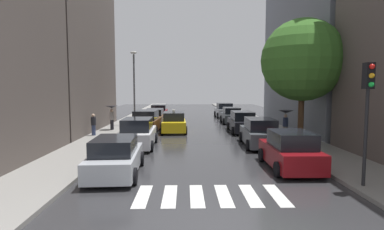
{
  "coord_description": "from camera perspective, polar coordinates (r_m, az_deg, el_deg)",
  "views": [
    {
      "loc": [
        -0.83,
        -7.69,
        3.59
      ],
      "look_at": [
        -0.14,
        23.95,
        0.8
      ],
      "focal_mm": 28.92,
      "sensor_mm": 36.0,
      "label": 1
    }
  ],
  "objects": [
    {
      "name": "taxi_midroad",
      "position": [
        25.35,
        -3.38,
        -1.37
      ],
      "size": [
        2.21,
        4.67,
        1.81
      ],
      "rotation": [
        0.0,
        0.0,
        1.61
      ],
      "color": "yellow",
      "rests_on": "ground"
    },
    {
      "name": "pedestrian_foreground",
      "position": [
        23.51,
        -17.71,
        -1.62
      ],
      "size": [
        0.36,
        0.36,
        1.57
      ],
      "rotation": [
        0.0,
        0.0,
        5.07
      ],
      "color": "navy",
      "rests_on": "sidewalk_left"
    },
    {
      "name": "parked_car_right_fourth",
      "position": [
        31.81,
        7.25,
        -0.13
      ],
      "size": [
        2.02,
        4.11,
        1.6
      ],
      "rotation": [
        0.0,
        0.0,
        1.56
      ],
      "color": "#474C51",
      "rests_on": "ground"
    },
    {
      "name": "street_tree_right",
      "position": [
        20.73,
        19.72,
        9.48
      ],
      "size": [
        5.12,
        5.12,
        7.72
      ],
      "color": "#513823",
      "rests_on": "sidewalk_right"
    },
    {
      "name": "parked_car_right_third",
      "position": [
        25.27,
        9.19,
        -1.37
      ],
      "size": [
        2.05,
        4.58,
        1.71
      ],
      "rotation": [
        0.0,
        0.0,
        1.56
      ],
      "color": "black",
      "rests_on": "ground"
    },
    {
      "name": "ground_plane",
      "position": [
        31.9,
        0.25,
        -1.46
      ],
      "size": [
        28.0,
        72.0,
        0.04
      ],
      "primitive_type": "cube",
      "color": "#2C2C2F"
    },
    {
      "name": "crosswalk_stripes",
      "position": [
        10.67,
        3.39,
        -14.61
      ],
      "size": [
        4.95,
        2.2,
        0.01
      ],
      "color": "silver",
      "rests_on": "ground"
    },
    {
      "name": "parked_car_right_fifth",
      "position": [
        38.09,
        5.97,
        0.82
      ],
      "size": [
        2.23,
        4.09,
        1.74
      ],
      "rotation": [
        0.0,
        0.0,
        1.61
      ],
      "color": "#B2B7BF",
      "rests_on": "ground"
    },
    {
      "name": "lamp_post_left",
      "position": [
        29.14,
        -10.63,
        5.88
      ],
      "size": [
        0.6,
        0.28,
        6.77
      ],
      "color": "#595B60",
      "rests_on": "sidewalk_left"
    },
    {
      "name": "parked_car_right_nearest",
      "position": [
        14.42,
        17.65,
        -6.41
      ],
      "size": [
        2.07,
        4.1,
        1.69
      ],
      "rotation": [
        0.0,
        0.0,
        1.56
      ],
      "color": "maroon",
      "rests_on": "ground"
    },
    {
      "name": "parked_car_left_second",
      "position": [
        19.01,
        -9.97,
        -3.42
      ],
      "size": [
        2.15,
        4.45,
        1.77
      ],
      "rotation": [
        0.0,
        0.0,
        1.59
      ],
      "color": "silver",
      "rests_on": "ground"
    },
    {
      "name": "traffic_light_right_corner",
      "position": [
        12.23,
        29.68,
        2.95
      ],
      "size": [
        0.3,
        0.42,
        4.3
      ],
      "color": "black",
      "rests_on": "sidewalk_right"
    },
    {
      "name": "building_right_mid",
      "position": [
        29.71,
        23.0,
        14.36
      ],
      "size": [
        6.0,
        15.35,
        17.21
      ],
      "primitive_type": "cube",
      "color": "slate",
      "rests_on": "ground"
    },
    {
      "name": "pedestrian_by_kerb",
      "position": [
        22.2,
        16.88,
        -0.47
      ],
      "size": [
        1.02,
        1.02,
        1.9
      ],
      "rotation": [
        0.0,
        0.0,
        0.61
      ],
      "color": "gray",
      "rests_on": "sidewalk_right"
    },
    {
      "name": "parked_car_left_third",
      "position": [
        25.4,
        -8.39,
        -1.26
      ],
      "size": [
        2.32,
        4.82,
        1.78
      ],
      "rotation": [
        0.0,
        0.0,
        1.53
      ],
      "color": "brown",
      "rests_on": "ground"
    },
    {
      "name": "pedestrian_near_tree",
      "position": [
        26.23,
        -14.58,
        0.51
      ],
      "size": [
        1.03,
        1.03,
        1.97
      ],
      "rotation": [
        0.0,
        0.0,
        2.09
      ],
      "color": "black",
      "rests_on": "sidewalk_left"
    },
    {
      "name": "parked_car_left_fourth",
      "position": [
        30.62,
        -6.92,
        -0.36
      ],
      "size": [
        2.07,
        4.82,
        1.55
      ],
      "rotation": [
        0.0,
        0.0,
        1.56
      ],
      "color": "brown",
      "rests_on": "ground"
    },
    {
      "name": "sidewalk_left",
      "position": [
        32.38,
        -11.33,
        -1.3
      ],
      "size": [
        3.0,
        72.0,
        0.15
      ],
      "primitive_type": "cube",
      "color": "gray",
      "rests_on": "ground"
    },
    {
      "name": "parked_car_left_fifth",
      "position": [
        36.86,
        -6.11,
        0.59
      ],
      "size": [
        2.09,
        4.26,
        1.6
      ],
      "rotation": [
        0.0,
        0.0,
        1.58
      ],
      "color": "maroon",
      "rests_on": "ground"
    },
    {
      "name": "sidewalk_right",
      "position": [
        32.71,
        11.71,
        -1.24
      ],
      "size": [
        3.0,
        72.0,
        0.15
      ],
      "primitive_type": "cube",
      "color": "gray",
      "rests_on": "ground"
    },
    {
      "name": "building_left_mid",
      "position": [
        28.17,
        -23.22,
        15.02
      ],
      "size": [
        6.0,
        12.79,
        17.34
      ],
      "primitive_type": "cube",
      "color": "#564C47",
      "rests_on": "ground"
    },
    {
      "name": "parked_car_right_second",
      "position": [
        19.54,
        12.34,
        -3.27
      ],
      "size": [
        2.2,
        4.69,
        1.73
      ],
      "rotation": [
        0.0,
        0.0,
        1.53
      ],
      "color": "#474C51",
      "rests_on": "ground"
    },
    {
      "name": "parked_car_left_nearest",
      "position": [
        13.22,
        -13.93,
        -7.56
      ],
      "size": [
        2.2,
        4.43,
        1.58
      ],
      "rotation": [
        0.0,
        0.0,
        1.62
      ],
      "color": "#B2B7BF",
      "rests_on": "ground"
    }
  ]
}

